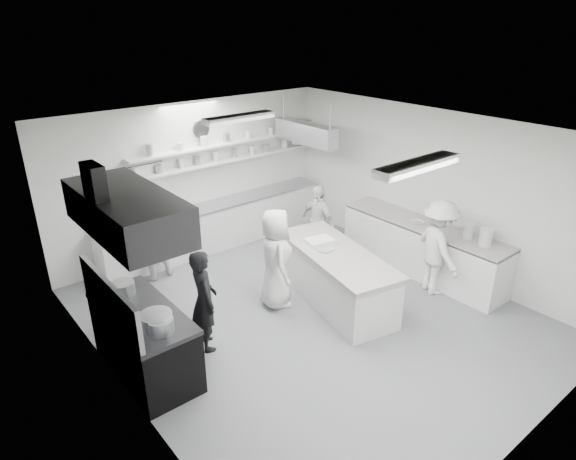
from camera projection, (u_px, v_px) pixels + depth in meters
floor at (308, 316)px, 8.10m from camera, size 6.00×7.00×0.02m
ceiling at (312, 132)px, 6.88m from camera, size 6.00×7.00×0.02m
wall_back at (194, 177)px, 9.97m from camera, size 6.00×0.04×3.00m
wall_front at (540, 340)px, 5.01m from camera, size 6.00×0.04×3.00m
wall_left at (117, 298)px, 5.75m from camera, size 0.04×7.00×3.00m
wall_right at (430, 190)px, 9.23m from camera, size 0.04×7.00×3.00m
stove at (145, 343)px, 6.68m from camera, size 0.80×1.80×0.90m
exhaust_hood at (127, 212)px, 5.92m from camera, size 0.85×2.00×0.50m
back_counter at (218, 225)px, 10.35m from camera, size 5.00×0.60×0.92m
shelf_lower at (227, 160)px, 10.18m from camera, size 4.20×0.26×0.04m
shelf_upper at (226, 144)px, 10.04m from camera, size 4.20×0.26×0.04m
pass_through_window at (133, 193)px, 9.22m from camera, size 1.30×0.04×1.00m
wall_clock at (201, 129)px, 9.67m from camera, size 0.32×0.05×0.32m
right_counter at (422, 249)px, 9.30m from camera, size 0.74×3.30×0.94m
pot_rack at (306, 133)px, 10.03m from camera, size 0.30×1.60×0.40m
light_fixture_front at (418, 165)px, 5.64m from camera, size 1.30×0.25×0.10m
light_fixture_rear at (239, 118)px, 8.18m from camera, size 1.30×0.25×0.10m
prep_island at (336, 278)px, 8.32m from camera, size 1.38×2.54×0.89m
stove_pot at (156, 322)px, 6.11m from camera, size 0.40×0.40×0.24m
cook_stove at (204, 300)px, 7.06m from camera, size 0.52×0.65×1.56m
cook_back at (148, 238)px, 8.96m from camera, size 0.81×0.65×1.60m
cook_island_left at (276, 258)px, 8.10m from camera, size 0.82×0.97×1.70m
cook_island_right at (318, 222)px, 9.75m from camera, size 0.37×0.89×1.51m
cook_right at (438, 248)px, 8.46m from camera, size 1.02×1.26×1.71m
bowl_island_a at (325, 251)px, 8.21m from camera, size 0.31×0.31×0.06m
bowl_island_b at (328, 246)px, 8.38m from camera, size 0.21×0.21×0.06m
bowl_right at (417, 223)px, 9.16m from camera, size 0.31×0.31×0.06m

